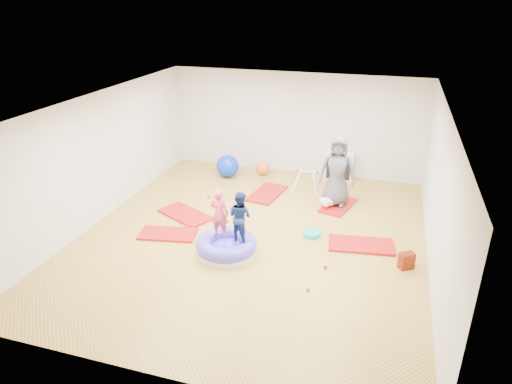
% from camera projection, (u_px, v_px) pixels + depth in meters
% --- Properties ---
extents(room, '(7.01, 8.01, 2.81)m').
position_uv_depth(room, '(252.00, 175.00, 9.03)').
color(room, gold).
rests_on(room, ground).
extents(gym_mat_front_left, '(1.28, 0.80, 0.05)m').
position_uv_depth(gym_mat_front_left, '(168.00, 234.00, 9.65)').
color(gym_mat_front_left, red).
rests_on(gym_mat_front_left, ground).
extents(gym_mat_mid_left, '(1.44, 1.13, 0.05)m').
position_uv_depth(gym_mat_mid_left, '(185.00, 214.00, 10.49)').
color(gym_mat_mid_left, red).
rests_on(gym_mat_mid_left, ground).
extents(gym_mat_center_back, '(0.82, 1.35, 0.05)m').
position_uv_depth(gym_mat_center_back, '(267.00, 193.00, 11.59)').
color(gym_mat_center_back, red).
rests_on(gym_mat_center_back, ground).
extents(gym_mat_right, '(1.37, 0.82, 0.05)m').
position_uv_depth(gym_mat_right, '(361.00, 245.00, 9.23)').
color(gym_mat_right, red).
rests_on(gym_mat_right, ground).
extents(gym_mat_rear_right, '(0.85, 1.26, 0.05)m').
position_uv_depth(gym_mat_rear_right, '(338.00, 205.00, 10.95)').
color(gym_mat_rear_right, red).
rests_on(gym_mat_rear_right, ground).
extents(inflatable_cushion, '(1.21, 1.21, 0.38)m').
position_uv_depth(inflatable_cushion, '(227.00, 246.00, 8.93)').
color(inflatable_cushion, silver).
rests_on(inflatable_cushion, ground).
extents(child_pink, '(0.36, 0.24, 0.99)m').
position_uv_depth(child_pink, '(219.00, 211.00, 8.80)').
color(child_pink, '#DD4355').
rests_on(child_pink, inflatable_cushion).
extents(child_navy, '(0.60, 0.54, 1.01)m').
position_uv_depth(child_navy, '(240.00, 214.00, 8.65)').
color(child_navy, navy).
rests_on(child_navy, inflatable_cushion).
extents(adult_caregiver, '(0.85, 0.58, 1.69)m').
position_uv_depth(adult_caregiver, '(337.00, 171.00, 10.64)').
color(adult_caregiver, '#4B495A').
rests_on(adult_caregiver, gym_mat_rear_right).
extents(infant, '(0.38, 0.38, 0.22)m').
position_uv_depth(infant, '(327.00, 202.00, 10.79)').
color(infant, '#BDCEF9').
rests_on(infant, gym_mat_rear_right).
extents(ball_pit_balls, '(3.41, 3.16, 0.07)m').
position_uv_depth(ball_pit_balls, '(243.00, 231.00, 9.76)').
color(ball_pit_balls, red).
rests_on(ball_pit_balls, ground).
extents(exercise_ball_blue, '(0.63, 0.63, 0.63)m').
position_uv_depth(exercise_ball_blue, '(228.00, 166.00, 12.59)').
color(exercise_ball_blue, '#0A2CD3').
rests_on(exercise_ball_blue, ground).
extents(exercise_ball_orange, '(0.38, 0.38, 0.38)m').
position_uv_depth(exercise_ball_orange, '(263.00, 168.00, 12.79)').
color(exercise_ball_orange, orange).
rests_on(exercise_ball_orange, ground).
extents(infant_play_gym, '(0.68, 0.65, 0.52)m').
position_uv_depth(infant_play_gym, '(307.00, 177.00, 11.74)').
color(infant_play_gym, white).
rests_on(infant_play_gym, ground).
extents(cube_shelf, '(0.74, 0.37, 0.74)m').
position_uv_depth(cube_shelf, '(339.00, 166.00, 12.42)').
color(cube_shelf, white).
rests_on(cube_shelf, ground).
extents(balance_disc, '(0.38, 0.38, 0.08)m').
position_uv_depth(balance_disc, '(311.00, 234.00, 9.62)').
color(balance_disc, '#0DAB95').
rests_on(balance_disc, ground).
extents(backpack, '(0.32, 0.29, 0.31)m').
position_uv_depth(backpack, '(406.00, 261.00, 8.44)').
color(backpack, '#B2290B').
rests_on(backpack, ground).
extents(yellow_toy, '(0.18, 0.18, 0.03)m').
position_uv_depth(yellow_toy, '(219.00, 261.00, 8.68)').
color(yellow_toy, '#FBF807').
rests_on(yellow_toy, ground).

